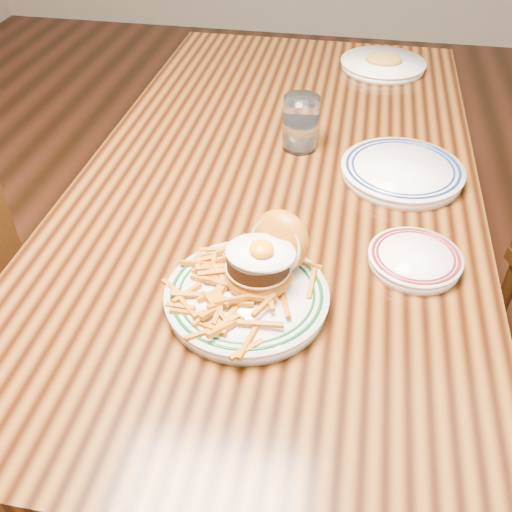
# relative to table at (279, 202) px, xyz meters

# --- Properties ---
(floor) EXTENTS (6.00, 6.00, 0.00)m
(floor) POSITION_rel_table_xyz_m (0.00, 0.00, -0.66)
(floor) COLOR black
(floor) RESTS_ON ground
(table) EXTENTS (0.85, 1.60, 0.75)m
(table) POSITION_rel_table_xyz_m (0.00, 0.00, 0.00)
(table) COLOR black
(table) RESTS_ON floor
(main_plate) EXTENTS (0.27, 0.28, 0.13)m
(main_plate) POSITION_rel_table_xyz_m (0.02, -0.40, 0.12)
(main_plate) COLOR white
(main_plate) RESTS_ON table
(side_plate) EXTENTS (0.16, 0.16, 0.02)m
(side_plate) POSITION_rel_table_xyz_m (0.28, -0.27, 0.10)
(side_plate) COLOR white
(side_plate) RESTS_ON table
(rear_plate) EXTENTS (0.26, 0.26, 0.03)m
(rear_plate) POSITION_rel_table_xyz_m (0.26, 0.02, 0.10)
(rear_plate) COLOR white
(rear_plate) RESTS_ON table
(water_glass) EXTENTS (0.08, 0.08, 0.12)m
(water_glass) POSITION_rel_table_xyz_m (0.03, 0.11, 0.14)
(water_glass) COLOR white
(water_glass) RESTS_ON table
(far_plate) EXTENTS (0.25, 0.25, 0.04)m
(far_plate) POSITION_rel_table_xyz_m (0.21, 0.60, 0.10)
(far_plate) COLOR white
(far_plate) RESTS_ON table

